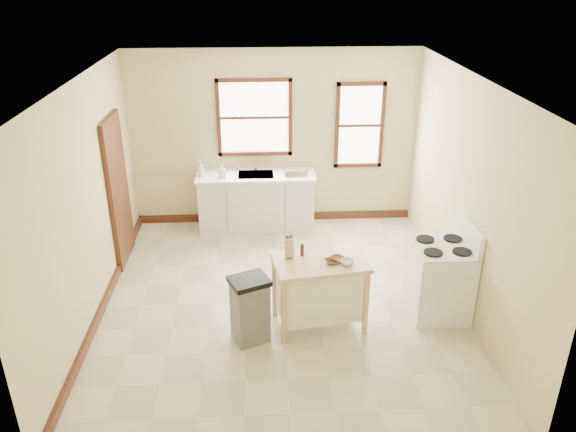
{
  "coord_description": "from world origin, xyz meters",
  "views": [
    {
      "loc": [
        -0.24,
        -6.06,
        4.0
      ],
      "look_at": [
        0.11,
        0.4,
        1.02
      ],
      "focal_mm": 35.0,
      "sensor_mm": 36.0,
      "label": 1
    }
  ],
  "objects_px": {
    "bowl_a": "(332,261)",
    "knife_block": "(289,249)",
    "bowl_c": "(347,262)",
    "gas_stove": "(440,270)",
    "soap_bottle_b": "(222,171)",
    "trash_bin": "(250,310)",
    "bowl_b": "(337,258)",
    "kitchen_island": "(319,293)",
    "soap_bottle_a": "(200,168)",
    "dish_rack": "(296,172)",
    "pepper_grinder": "(302,250)"
  },
  "relations": [
    {
      "from": "knife_block",
      "to": "pepper_grinder",
      "type": "distance_m",
      "value": 0.15
    },
    {
      "from": "bowl_a",
      "to": "bowl_c",
      "type": "bearing_deg",
      "value": -12.26
    },
    {
      "from": "bowl_b",
      "to": "gas_stove",
      "type": "distance_m",
      "value": 1.33
    },
    {
      "from": "soap_bottle_a",
      "to": "bowl_a",
      "type": "bearing_deg",
      "value": -66.5
    },
    {
      "from": "trash_bin",
      "to": "pepper_grinder",
      "type": "bearing_deg",
      "value": 8.44
    },
    {
      "from": "dish_rack",
      "to": "knife_block",
      "type": "height_order",
      "value": "knife_block"
    },
    {
      "from": "pepper_grinder",
      "to": "bowl_b",
      "type": "xyz_separation_m",
      "value": [
        0.39,
        -0.12,
        -0.06
      ]
    },
    {
      "from": "soap_bottle_a",
      "to": "bowl_a",
      "type": "height_order",
      "value": "soap_bottle_a"
    },
    {
      "from": "knife_block",
      "to": "pepper_grinder",
      "type": "relative_size",
      "value": 1.33
    },
    {
      "from": "soap_bottle_a",
      "to": "bowl_b",
      "type": "height_order",
      "value": "soap_bottle_a"
    },
    {
      "from": "bowl_a",
      "to": "soap_bottle_a",
      "type": "bearing_deg",
      "value": 121.97
    },
    {
      "from": "soap_bottle_b",
      "to": "pepper_grinder",
      "type": "bearing_deg",
      "value": -87.76
    },
    {
      "from": "soap_bottle_b",
      "to": "bowl_b",
      "type": "distance_m",
      "value": 2.97
    },
    {
      "from": "soap_bottle_b",
      "to": "bowl_b",
      "type": "xyz_separation_m",
      "value": [
        1.43,
        -2.59,
        -0.14
      ]
    },
    {
      "from": "pepper_grinder",
      "to": "dish_rack",
      "type": "bearing_deg",
      "value": 87.86
    },
    {
      "from": "dish_rack",
      "to": "trash_bin",
      "type": "bearing_deg",
      "value": -124.62
    },
    {
      "from": "dish_rack",
      "to": "bowl_b",
      "type": "relative_size",
      "value": 2.49
    },
    {
      "from": "bowl_a",
      "to": "knife_block",
      "type": "bearing_deg",
      "value": 158.88
    },
    {
      "from": "kitchen_island",
      "to": "bowl_a",
      "type": "bearing_deg",
      "value": -36.68
    },
    {
      "from": "gas_stove",
      "to": "bowl_b",
      "type": "bearing_deg",
      "value": -172.06
    },
    {
      "from": "knife_block",
      "to": "bowl_b",
      "type": "relative_size",
      "value": 1.36
    },
    {
      "from": "soap_bottle_b",
      "to": "bowl_b",
      "type": "relative_size",
      "value": 1.39
    },
    {
      "from": "gas_stove",
      "to": "trash_bin",
      "type": "bearing_deg",
      "value": -169.0
    },
    {
      "from": "soap_bottle_a",
      "to": "bowl_c",
      "type": "bearing_deg",
      "value": -64.38
    },
    {
      "from": "soap_bottle_a",
      "to": "trash_bin",
      "type": "distance_m",
      "value": 3.09
    },
    {
      "from": "trash_bin",
      "to": "soap_bottle_a",
      "type": "bearing_deg",
      "value": 81.06
    },
    {
      "from": "bowl_c",
      "to": "gas_stove",
      "type": "height_order",
      "value": "gas_stove"
    },
    {
      "from": "soap_bottle_b",
      "to": "trash_bin",
      "type": "height_order",
      "value": "soap_bottle_b"
    },
    {
      "from": "soap_bottle_a",
      "to": "soap_bottle_b",
      "type": "distance_m",
      "value": 0.34
    },
    {
      "from": "pepper_grinder",
      "to": "trash_bin",
      "type": "height_order",
      "value": "pepper_grinder"
    },
    {
      "from": "knife_block",
      "to": "bowl_a",
      "type": "xyz_separation_m",
      "value": [
        0.47,
        -0.18,
        -0.08
      ]
    },
    {
      "from": "bowl_a",
      "to": "soap_bottle_b",
      "type": "bearing_deg",
      "value": 117.21
    },
    {
      "from": "bowl_b",
      "to": "trash_bin",
      "type": "relative_size",
      "value": 0.18
    },
    {
      "from": "dish_rack",
      "to": "bowl_c",
      "type": "bearing_deg",
      "value": -102.66
    },
    {
      "from": "bowl_a",
      "to": "gas_stove",
      "type": "height_order",
      "value": "gas_stove"
    },
    {
      "from": "soap_bottle_a",
      "to": "knife_block",
      "type": "xyz_separation_m",
      "value": [
        1.23,
        -2.55,
        -0.08
      ]
    },
    {
      "from": "kitchen_island",
      "to": "gas_stove",
      "type": "distance_m",
      "value": 1.49
    },
    {
      "from": "dish_rack",
      "to": "knife_block",
      "type": "distance_m",
      "value": 2.53
    },
    {
      "from": "bowl_a",
      "to": "trash_bin",
      "type": "height_order",
      "value": "bowl_a"
    },
    {
      "from": "dish_rack",
      "to": "bowl_a",
      "type": "bearing_deg",
      "value": -106.08
    },
    {
      "from": "soap_bottle_a",
      "to": "dish_rack",
      "type": "distance_m",
      "value": 1.48
    },
    {
      "from": "trash_bin",
      "to": "bowl_a",
      "type": "bearing_deg",
      "value": -11.89
    },
    {
      "from": "bowl_c",
      "to": "gas_stove",
      "type": "relative_size",
      "value": 0.14
    },
    {
      "from": "trash_bin",
      "to": "gas_stove",
      "type": "relative_size",
      "value": 0.68
    },
    {
      "from": "bowl_b",
      "to": "soap_bottle_b",
      "type": "bearing_deg",
      "value": 118.97
    },
    {
      "from": "kitchen_island",
      "to": "bowl_c",
      "type": "relative_size",
      "value": 6.6
    },
    {
      "from": "soap_bottle_a",
      "to": "gas_stove",
      "type": "relative_size",
      "value": 0.22
    },
    {
      "from": "pepper_grinder",
      "to": "gas_stove",
      "type": "relative_size",
      "value": 0.13
    },
    {
      "from": "pepper_grinder",
      "to": "trash_bin",
      "type": "relative_size",
      "value": 0.19
    },
    {
      "from": "bowl_c",
      "to": "trash_bin",
      "type": "xyz_separation_m",
      "value": [
        -1.1,
        -0.16,
        -0.49
      ]
    }
  ]
}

